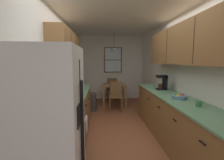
{
  "coord_description": "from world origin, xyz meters",
  "views": [
    {
      "loc": [
        -0.39,
        -2.86,
        1.58
      ],
      "look_at": [
        -0.11,
        1.26,
        1.06
      ],
      "focal_mm": 25.52,
      "sensor_mm": 36.0,
      "label": 1
    }
  ],
  "objects_px": {
    "microwave_over_range": "(52,57)",
    "dining_chair_far": "(112,88)",
    "dining_table": "(114,88)",
    "coffee_maker": "(163,82)",
    "trash_bin": "(92,102)",
    "dining_chair_near": "(116,94)",
    "stove_range": "(63,131)",
    "mug_spare": "(199,103)",
    "storage_canister": "(70,90)",
    "refrigerator": "(49,127)",
    "table_serving_bowl": "(115,84)",
    "fruit_bowl": "(179,97)"
  },
  "relations": [
    {
      "from": "refrigerator",
      "to": "dining_chair_far",
      "type": "bearing_deg",
      "value": 77.38
    },
    {
      "from": "dining_chair_far",
      "to": "coffee_maker",
      "type": "xyz_separation_m",
      "value": [
        1.01,
        -2.54,
        0.58
      ]
    },
    {
      "from": "dining_chair_far",
      "to": "fruit_bowl",
      "type": "relative_size",
      "value": 3.39
    },
    {
      "from": "dining_table",
      "to": "storage_canister",
      "type": "xyz_separation_m",
      "value": [
        -1.06,
        -2.45,
        0.41
      ]
    },
    {
      "from": "dining_table",
      "to": "coffee_maker",
      "type": "xyz_separation_m",
      "value": [
        0.97,
        -1.96,
        0.48
      ]
    },
    {
      "from": "dining_table",
      "to": "table_serving_bowl",
      "type": "height_order",
      "value": "table_serving_bowl"
    },
    {
      "from": "microwave_over_range",
      "to": "dining_chair_near",
      "type": "relative_size",
      "value": 0.7
    },
    {
      "from": "storage_canister",
      "to": "coffee_maker",
      "type": "xyz_separation_m",
      "value": [
        2.03,
        0.49,
        0.07
      ]
    },
    {
      "from": "coffee_maker",
      "to": "fruit_bowl",
      "type": "xyz_separation_m",
      "value": [
        -0.04,
        -0.89,
        -0.14
      ]
    },
    {
      "from": "trash_bin",
      "to": "dining_chair_near",
      "type": "bearing_deg",
      "value": 2.98
    },
    {
      "from": "dining_table",
      "to": "storage_canister",
      "type": "relative_size",
      "value": 3.95
    },
    {
      "from": "refrigerator",
      "to": "dining_table",
      "type": "relative_size",
      "value": 2.14
    },
    {
      "from": "dining_chair_far",
      "to": "mug_spare",
      "type": "bearing_deg",
      "value": -75.53
    },
    {
      "from": "dining_table",
      "to": "dining_chair_near",
      "type": "bearing_deg",
      "value": -89.55
    },
    {
      "from": "microwave_over_range",
      "to": "dining_chair_far",
      "type": "height_order",
      "value": "microwave_over_range"
    },
    {
      "from": "dining_table",
      "to": "fruit_bowl",
      "type": "bearing_deg",
      "value": -71.91
    },
    {
      "from": "storage_canister",
      "to": "fruit_bowl",
      "type": "height_order",
      "value": "storage_canister"
    },
    {
      "from": "trash_bin",
      "to": "microwave_over_range",
      "type": "bearing_deg",
      "value": -99.4
    },
    {
      "from": "microwave_over_range",
      "to": "fruit_bowl",
      "type": "height_order",
      "value": "microwave_over_range"
    },
    {
      "from": "storage_canister",
      "to": "table_serving_bowl",
      "type": "distance_m",
      "value": 2.69
    },
    {
      "from": "refrigerator",
      "to": "storage_canister",
      "type": "xyz_separation_m",
      "value": [
        -0.04,
        1.37,
        0.14
      ]
    },
    {
      "from": "stove_range",
      "to": "storage_canister",
      "type": "distance_m",
      "value": 0.83
    },
    {
      "from": "dining_table",
      "to": "trash_bin",
      "type": "distance_m",
      "value": 1.03
    },
    {
      "from": "microwave_over_range",
      "to": "storage_canister",
      "type": "xyz_separation_m",
      "value": [
        0.11,
        0.64,
        -0.63
      ]
    },
    {
      "from": "coffee_maker",
      "to": "mug_spare",
      "type": "height_order",
      "value": "coffee_maker"
    },
    {
      "from": "microwave_over_range",
      "to": "storage_canister",
      "type": "distance_m",
      "value": 0.9
    },
    {
      "from": "stove_range",
      "to": "dining_chair_near",
      "type": "relative_size",
      "value": 1.22
    },
    {
      "from": "stove_range",
      "to": "microwave_over_range",
      "type": "distance_m",
      "value": 1.17
    },
    {
      "from": "coffee_maker",
      "to": "fruit_bowl",
      "type": "bearing_deg",
      "value": -92.89
    },
    {
      "from": "storage_canister",
      "to": "dining_table",
      "type": "bearing_deg",
      "value": 66.61
    },
    {
      "from": "dining_chair_far",
      "to": "table_serving_bowl",
      "type": "bearing_deg",
      "value": -85.45
    },
    {
      "from": "dining_table",
      "to": "dining_chair_near",
      "type": "relative_size",
      "value": 0.9
    },
    {
      "from": "dining_table",
      "to": "fruit_bowl",
      "type": "xyz_separation_m",
      "value": [
        0.93,
        -2.85,
        0.34
      ]
    },
    {
      "from": "fruit_bowl",
      "to": "coffee_maker",
      "type": "bearing_deg",
      "value": 87.11
    },
    {
      "from": "refrigerator",
      "to": "coffee_maker",
      "type": "xyz_separation_m",
      "value": [
        1.99,
        1.86,
        0.21
      ]
    },
    {
      "from": "microwave_over_range",
      "to": "dining_chair_near",
      "type": "distance_m",
      "value": 2.99
    },
    {
      "from": "dining_table",
      "to": "coffee_maker",
      "type": "height_order",
      "value": "coffee_maker"
    },
    {
      "from": "refrigerator",
      "to": "fruit_bowl",
      "type": "distance_m",
      "value": 2.18
    },
    {
      "from": "trash_bin",
      "to": "mug_spare",
      "type": "relative_size",
      "value": 4.61
    },
    {
      "from": "dining_table",
      "to": "dining_chair_near",
      "type": "distance_m",
      "value": 0.59
    },
    {
      "from": "storage_canister",
      "to": "mug_spare",
      "type": "relative_size",
      "value": 1.7
    },
    {
      "from": "microwave_over_range",
      "to": "table_serving_bowl",
      "type": "height_order",
      "value": "microwave_over_range"
    },
    {
      "from": "mug_spare",
      "to": "table_serving_bowl",
      "type": "height_order",
      "value": "mug_spare"
    },
    {
      "from": "microwave_over_range",
      "to": "mug_spare",
      "type": "relative_size",
      "value": 5.2
    },
    {
      "from": "fruit_bowl",
      "to": "refrigerator",
      "type": "bearing_deg",
      "value": -153.34
    },
    {
      "from": "trash_bin",
      "to": "mug_spare",
      "type": "bearing_deg",
      "value": -57.3
    },
    {
      "from": "microwave_over_range",
      "to": "storage_canister",
      "type": "bearing_deg",
      "value": 80.38
    },
    {
      "from": "stove_range",
      "to": "mug_spare",
      "type": "bearing_deg",
      "value": -6.85
    },
    {
      "from": "dining_table",
      "to": "mug_spare",
      "type": "height_order",
      "value": "mug_spare"
    },
    {
      "from": "dining_chair_near",
      "to": "storage_canister",
      "type": "relative_size",
      "value": 4.41
    }
  ]
}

